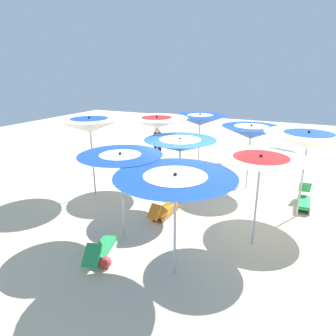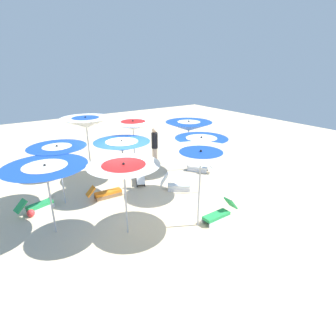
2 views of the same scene
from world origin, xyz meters
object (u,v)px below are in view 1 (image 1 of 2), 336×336
lounger_1 (212,165)px  lounger_5 (304,200)px  beach_umbrella_6 (90,125)px  beach_umbrella_3 (121,161)px  beach_umbrella_8 (200,120)px  beach_ball (106,262)px  lounger_3 (175,187)px  beach_umbrella_7 (157,123)px  beach_umbrella_0 (175,184)px  lounger_2 (164,210)px  beach_umbrella_4 (180,145)px  lounger_4 (102,250)px  beach_umbrella_5 (251,132)px  lounger_0 (222,185)px  beachgoer_0 (158,148)px  beach_umbrella_2 (308,141)px  beach_umbrella_1 (260,164)px

lounger_1 → lounger_5: lounger_5 is taller
beach_umbrella_6 → beach_umbrella_3: bearing=-127.8°
beach_umbrella_8 → beach_ball: beach_umbrella_8 is taller
lounger_3 → lounger_5: 3.98m
beach_umbrella_7 → beach_umbrella_0: bearing=-148.5°
lounger_2 → lounger_5: lounger_5 is taller
beach_ball → beach_umbrella_3: bearing=14.9°
beach_umbrella_7 → lounger_2: bearing=-147.8°
beach_umbrella_0 → beach_umbrella_8: 6.65m
beach_umbrella_7 → beach_umbrella_8: 2.52m
beach_umbrella_4 → lounger_5: bearing=-63.6°
lounger_2 → beach_ball: 2.56m
beach_umbrella_3 → lounger_4: 1.99m
beach_umbrella_0 → beach_ball: (-0.45, 1.37, -1.81)m
beach_umbrella_5 → lounger_2: 3.97m
lounger_0 → beach_umbrella_0: bearing=-141.5°
beach_umbrella_8 → lounger_3: beach_umbrella_8 is taller
lounger_5 → beachgoer_0: 5.58m
beach_umbrella_0 → beach_umbrella_4: 3.02m
beach_umbrella_2 → lounger_4: 5.78m
lounger_3 → beachgoer_0: beachgoer_0 is taller
beach_umbrella_3 → lounger_2: (1.38, -0.43, -1.76)m
lounger_0 → lounger_3: (-0.83, 1.37, -0.01)m
beach_umbrella_4 → lounger_0: size_ratio=1.86×
beach_umbrella_7 → lounger_1: size_ratio=2.07×
lounger_0 → lounger_1: size_ratio=0.95×
beach_umbrella_0 → beachgoer_0: (5.47, 3.19, -0.96)m
beach_umbrella_1 → beach_umbrella_4: beach_umbrella_1 is taller
beach_umbrella_6 → beach_ball: bearing=-138.5°
beach_umbrella_4 → beach_umbrella_5: beach_umbrella_5 is taller
beach_umbrella_4 → beachgoer_0: size_ratio=1.16×
beach_umbrella_0 → lounger_2: size_ratio=1.74×
beach_umbrella_4 → lounger_1: size_ratio=1.77×
beach_umbrella_1 → beach_ball: (-2.20, 2.61, -1.88)m
beach_umbrella_0 → lounger_4: size_ratio=1.78×
beach_umbrella_4 → lounger_3: size_ratio=1.62×
beach_umbrella_4 → lounger_4: 3.52m
beach_umbrella_7 → lounger_1: 3.63m
beach_umbrella_5 → lounger_0: beach_umbrella_5 is taller
beach_umbrella_3 → lounger_5: bearing=-46.5°
beach_umbrella_8 → lounger_5: 4.85m
beach_umbrella_0 → beach_umbrella_4: beach_umbrella_0 is taller
beach_umbrella_0 → beach_umbrella_7: (3.98, 2.43, 0.35)m
beach_umbrella_3 → beach_umbrella_5: 4.97m
beach_umbrella_0 → lounger_4: (-0.21, 1.64, -1.73)m
lounger_1 → lounger_2: lounger_2 is taller
lounger_0 → lounger_2: 2.71m
beach_umbrella_3 → lounger_1: bearing=-3.7°
beach_umbrella_0 → lounger_3: 4.50m
beach_umbrella_2 → beach_umbrella_4: beach_umbrella_2 is taller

